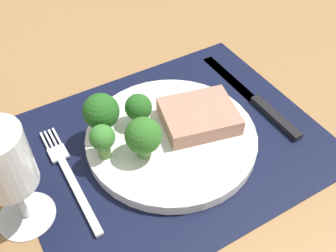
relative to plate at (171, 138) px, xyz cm
name	(u,v)px	position (x,y,z in cm)	size (l,w,h in cm)	color
ground_plane	(171,150)	(0.00, 0.00, -2.60)	(140.00, 110.00, 3.00)	#996D42
placemat	(171,142)	(0.00, 0.00, -0.95)	(41.66, 33.43, 0.30)	black
plate	(171,138)	(0.00, 0.00, 0.00)	(23.84, 23.84, 1.60)	white
steak	(199,116)	(4.49, -0.01, 2.03)	(10.13, 8.29, 2.46)	tan
broccoli_back_left	(143,136)	(-4.94, -1.36, 4.31)	(4.77, 4.77, 6.03)	#5B8942
broccoli_center	(102,139)	(-9.49, 1.10, 4.00)	(3.32, 3.32, 5.19)	#5B8942
broccoli_near_fork	(138,108)	(-2.83, 4.11, 3.75)	(3.77, 3.77, 4.98)	#6B994C
broccoli_front_edge	(101,112)	(-7.85, 5.09, 4.63)	(4.95, 4.95, 6.38)	#6B994C
fork	(70,176)	(-14.59, 1.42, -0.55)	(2.40, 19.20, 0.50)	silver
knife	(256,100)	(15.78, 0.53, -0.50)	(1.80, 23.00, 0.80)	black
wine_glass	(3,166)	(-21.11, -1.40, 8.61)	(6.89, 6.89, 14.44)	silver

